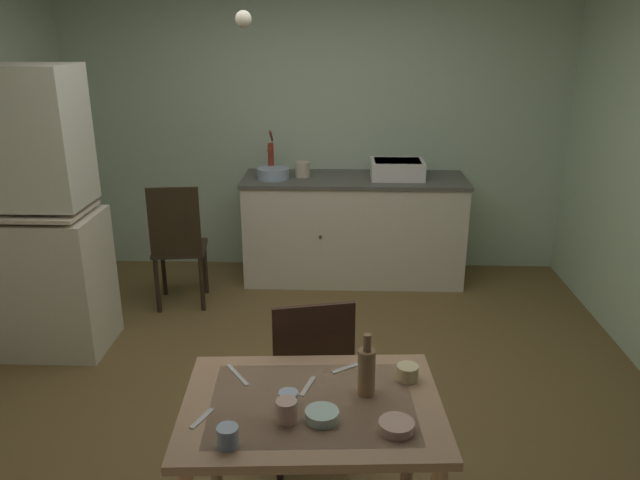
{
  "coord_description": "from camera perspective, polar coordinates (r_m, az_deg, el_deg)",
  "views": [
    {
      "loc": [
        0.23,
        -3.21,
        2.12
      ],
      "look_at": [
        0.12,
        -0.06,
        1.02
      ],
      "focal_mm": 34.57,
      "sensor_mm": 36.0,
      "label": 1
    }
  ],
  "objects": [
    {
      "name": "ground_plane",
      "position": [
        3.86,
        -1.82,
        -14.11
      ],
      "size": [
        5.37,
        5.37,
        0.0
      ],
      "primitive_type": "plane",
      "color": "brown"
    },
    {
      "name": "wall_back",
      "position": [
        5.51,
        -0.41,
        10.66
      ],
      "size": [
        4.47,
        0.1,
        2.59
      ],
      "primitive_type": "cube",
      "color": "beige",
      "rests_on": "ground"
    },
    {
      "name": "hutch_cabinet",
      "position": [
        4.44,
        -24.86,
        1.32
      ],
      "size": [
        0.8,
        0.54,
        1.9
      ],
      "color": "beige",
      "rests_on": "ground"
    },
    {
      "name": "counter_cabinet",
      "position": [
        5.34,
        3.12,
        1.06
      ],
      "size": [
        1.88,
        0.64,
        0.91
      ],
      "color": "beige",
      "rests_on": "ground"
    },
    {
      "name": "sink_basin",
      "position": [
        5.22,
        7.16,
        6.54
      ],
      "size": [
        0.44,
        0.34,
        0.15
      ],
      "color": "white",
      "rests_on": "counter_cabinet"
    },
    {
      "name": "hand_pump",
      "position": [
        5.26,
        -4.58,
        7.74
      ],
      "size": [
        0.05,
        0.27,
        0.39
      ],
      "color": "maroon",
      "rests_on": "counter_cabinet"
    },
    {
      "name": "mixing_bowl_counter",
      "position": [
        5.19,
        -4.35,
        6.19
      ],
      "size": [
        0.27,
        0.27,
        0.09
      ],
      "primitive_type": "cylinder",
      "color": "#9EB2C6",
      "rests_on": "counter_cabinet"
    },
    {
      "name": "stoneware_crock",
      "position": [
        5.23,
        -1.63,
        6.56
      ],
      "size": [
        0.13,
        0.13,
        0.13
      ],
      "primitive_type": "cylinder",
      "color": "beige",
      "rests_on": "counter_cabinet"
    },
    {
      "name": "dining_table",
      "position": [
        2.51,
        -0.73,
        -16.94
      ],
      "size": [
        1.04,
        0.77,
        0.75
      ],
      "color": "tan",
      "rests_on": "ground"
    },
    {
      "name": "chair_far_side",
      "position": [
        3.08,
        -0.93,
        -12.59
      ],
      "size": [
        0.48,
        0.48,
        0.94
      ],
      "color": "#2F201B",
      "rests_on": "ground"
    },
    {
      "name": "chair_by_counter",
      "position": [
        4.87,
        -12.99,
        -0.34
      ],
      "size": [
        0.45,
        0.45,
        1.0
      ],
      "color": "black",
      "rests_on": "ground"
    },
    {
      "name": "serving_bowl_wide",
      "position": [
        2.31,
        7.09,
        -16.72
      ],
      "size": [
        0.13,
        0.13,
        0.04
      ],
      "primitive_type": "cylinder",
      "color": "tan",
      "rests_on": "dining_table"
    },
    {
      "name": "soup_bowl_small",
      "position": [
        2.35,
        0.18,
        -15.92
      ],
      "size": [
        0.13,
        0.13,
        0.04
      ],
      "primitive_type": "cylinder",
      "color": "#ADD1C1",
      "rests_on": "dining_table"
    },
    {
      "name": "teacup_cream",
      "position": [
        2.6,
        8.09,
        -12.05
      ],
      "size": [
        0.09,
        0.09,
        0.06
      ],
      "primitive_type": "cylinder",
      "color": "beige",
      "rests_on": "dining_table"
    },
    {
      "name": "mug_tall",
      "position": [
        2.24,
        -8.52,
        -17.54
      ],
      "size": [
        0.08,
        0.08,
        0.07
      ],
      "primitive_type": "cylinder",
      "color": "#9EB2C6",
      "rests_on": "dining_table"
    },
    {
      "name": "teacup_mint",
      "position": [
        2.42,
        -2.94,
        -14.47
      ],
      "size": [
        0.08,
        0.08,
        0.06
      ],
      "primitive_type": "cylinder",
      "color": "#9EB2C6",
      "rests_on": "dining_table"
    },
    {
      "name": "mug_dark",
      "position": [
        2.33,
        -3.12,
        -15.5
      ],
      "size": [
        0.08,
        0.08,
        0.09
      ],
      "primitive_type": "cylinder",
      "color": "tan",
      "rests_on": "dining_table"
    },
    {
      "name": "glass_bottle",
      "position": [
        2.45,
        4.33,
        -11.92
      ],
      "size": [
        0.07,
        0.07,
        0.26
      ],
      "color": "olive",
      "rests_on": "dining_table"
    },
    {
      "name": "table_knife",
      "position": [
        2.63,
        -7.65,
        -12.25
      ],
      "size": [
        0.12,
        0.16,
        0.0
      ],
      "primitive_type": "cube",
      "rotation": [
        0.0,
        0.0,
        2.17
      ],
      "color": "silver",
      "rests_on": "dining_table"
    },
    {
      "name": "teaspoon_near_bowl",
      "position": [
        2.66,
        2.35,
        -11.79
      ],
      "size": [
        0.12,
        0.09,
        0.0
      ],
      "primitive_type": "cube",
      "rotation": [
        0.0,
        0.0,
        0.59
      ],
      "color": "beige",
      "rests_on": "dining_table"
    },
    {
      "name": "teaspoon_by_cup",
      "position": [
        2.54,
        -1.14,
        -13.37
      ],
      "size": [
        0.06,
        0.14,
        0.0
      ],
      "primitive_type": "cube",
      "rotation": [
        0.0,
        0.0,
        4.42
      ],
      "color": "beige",
      "rests_on": "dining_table"
    },
    {
      "name": "serving_spoon",
      "position": [
        2.4,
        -10.86,
        -15.91
      ],
      "size": [
        0.07,
        0.13,
        0.0
      ],
      "primitive_type": "cube",
      "rotation": [
        0.0,
        0.0,
        4.31
      ],
      "color": "beige",
      "rests_on": "dining_table"
    },
    {
      "name": "pendant_bulb",
      "position": [
        3.13,
        -7.1,
        19.64
      ],
      "size": [
        0.08,
        0.08,
        0.08
      ],
      "primitive_type": "sphere",
      "color": "#F9EFCC"
    }
  ]
}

